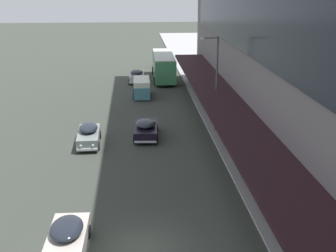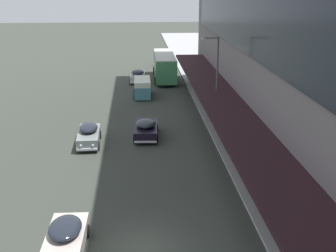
# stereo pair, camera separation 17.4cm
# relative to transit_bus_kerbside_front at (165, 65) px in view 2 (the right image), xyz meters

# --- Properties ---
(ground) EXTENTS (240.00, 240.00, 0.00)m
(ground) POSITION_rel_transit_bus_kerbside_front_xyz_m (-3.62, -39.05, -1.86)
(ground) COLOR #393E36
(transit_bus_kerbside_front) EXTENTS (2.84, 10.13, 3.23)m
(transit_bus_kerbside_front) POSITION_rel_transit_bus_kerbside_front_xyz_m (0.00, 0.00, 0.00)
(transit_bus_kerbside_front) COLOR #44925A
(transit_bus_kerbside_front) RESTS_ON ground
(sedan_oncoming_front) EXTENTS (2.11, 4.66, 1.50)m
(sedan_oncoming_front) POSITION_rel_transit_bus_kerbside_front_xyz_m (-2.93, -22.54, -1.11)
(sedan_oncoming_front) COLOR black
(sedan_oncoming_front) RESTS_ON ground
(sedan_lead_near) EXTENTS (1.94, 4.33, 1.50)m
(sedan_lead_near) POSITION_rel_transit_bus_kerbside_front_xyz_m (0.21, 9.00, -1.12)
(sedan_lead_near) COLOR black
(sedan_lead_near) RESTS_ON ground
(sedan_lead_mid) EXTENTS (2.02, 4.32, 1.56)m
(sedan_lead_mid) POSITION_rel_transit_bus_kerbside_front_xyz_m (-3.43, -1.29, -1.09)
(sedan_lead_mid) COLOR beige
(sedan_lead_mid) RESTS_ON ground
(sedan_trailing_mid) EXTENTS (1.83, 4.56, 1.58)m
(sedan_trailing_mid) POSITION_rel_transit_bus_kerbside_front_xyz_m (-7.43, -23.87, -1.08)
(sedan_trailing_mid) COLOR gray
(sedan_trailing_mid) RESTS_ON ground
(sedan_oncoming_rear) EXTENTS (1.96, 4.62, 1.46)m
(sedan_oncoming_rear) POSITION_rel_transit_bus_kerbside_front_xyz_m (-7.16, -39.00, -1.13)
(sedan_oncoming_rear) COLOR beige
(sedan_oncoming_rear) RESTS_ON ground
(vw_van) EXTENTS (1.93, 4.56, 1.96)m
(vw_van) POSITION_rel_transit_bus_kerbside_front_xyz_m (-2.99, -8.75, -0.76)
(vw_van) COLOR teal
(vw_van) RESTS_ON ground
(pedestrian_at_kerb) EXTENTS (0.62, 0.33, 1.86)m
(pedestrian_at_kerb) POSITION_rel_transit_bus_kerbside_front_xyz_m (3.25, -37.14, -0.68)
(pedestrian_at_kerb) COLOR black
(pedestrian_at_kerb) RESTS_ON sidewalk_kerb
(street_lamp) EXTENTS (1.50, 0.28, 7.82)m
(street_lamp) POSITION_rel_transit_bus_kerbside_front_xyz_m (2.76, -21.61, 2.78)
(street_lamp) COLOR #4C4C51
(street_lamp) RESTS_ON sidewalk_kerb
(fire_hydrant) EXTENTS (0.20, 0.40, 0.70)m
(fire_hydrant) POSITION_rel_transit_bus_kerbside_front_xyz_m (3.24, -32.54, -1.36)
(fire_hydrant) COLOR red
(fire_hydrant) RESTS_ON sidewalk_kerb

